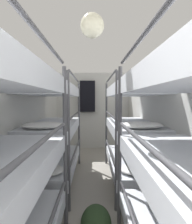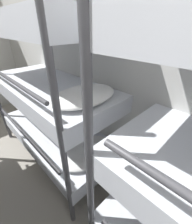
{
  "view_description": "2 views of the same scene",
  "coord_description": "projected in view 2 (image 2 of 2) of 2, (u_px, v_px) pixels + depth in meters",
  "views": [
    {
      "loc": [
        0.01,
        0.33,
        1.46
      ],
      "look_at": [
        0.06,
        3.56,
        1.23
      ],
      "focal_mm": 28.0,
      "sensor_mm": 36.0,
      "label": 1
    },
    {
      "loc": [
        -0.04,
        1.87,
        1.61
      ],
      "look_at": [
        0.64,
        2.57,
        1.04
      ],
      "focal_mm": 24.0,
      "sensor_mm": 36.0,
      "label": 2
    }
  ],
  "objects": [
    {
      "name": "wall_right",
      "position": [
        114.0,
        81.0,
        1.5
      ],
      "size": [
        0.06,
        5.69,
        2.26
      ],
      "color": "silver",
      "rests_on": "ground_plane"
    },
    {
      "name": "bunk_stack_right_far",
      "position": [
        50.0,
        90.0,
        1.66
      ],
      "size": [
        0.78,
        1.75,
        1.86
      ],
      "color": "#4C4C51",
      "rests_on": "ground_plane"
    }
  ]
}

